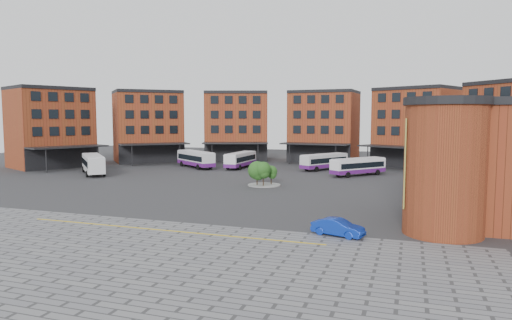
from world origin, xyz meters
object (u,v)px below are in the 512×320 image
(blue_car, at_px, (338,227))
(bus_d, at_px, (324,161))
(bus_c, at_px, (241,160))
(bus_f, at_px, (439,172))
(bus_a, at_px, (93,163))
(bus_b, at_px, (196,159))
(tree_island, at_px, (262,172))
(bus_e, at_px, (358,166))

(blue_car, bearing_deg, bus_d, 27.09)
(bus_c, bearing_deg, bus_d, 8.75)
(bus_d, relative_size, bus_f, 0.94)
(bus_a, bearing_deg, bus_c, -3.68)
(bus_b, relative_size, bus_c, 0.99)
(tree_island, height_order, bus_d, tree_island)
(tree_island, relative_size, bus_a, 0.46)
(tree_island, xyz_separation_m, bus_b, (-18.31, 17.37, -0.24))
(bus_b, bearing_deg, bus_c, -37.25)
(bus_e, xyz_separation_m, bus_f, (11.49, -5.60, 0.15))
(bus_d, distance_m, bus_e, 9.01)
(bus_f, bearing_deg, blue_car, -70.45)
(bus_b, bearing_deg, bus_a, 179.01)
(blue_car, bearing_deg, bus_f, -0.01)
(tree_island, bearing_deg, bus_d, 78.20)
(bus_b, distance_m, bus_d, 23.15)
(bus_a, xyz_separation_m, bus_b, (11.24, 14.07, -0.21))
(bus_a, bearing_deg, bus_f, -37.03)
(bus_c, bearing_deg, bus_a, -138.38)
(bus_d, bearing_deg, blue_car, -46.53)
(bus_c, bearing_deg, blue_car, -58.99)
(bus_a, distance_m, bus_e, 42.21)
(bus_c, height_order, blue_car, bus_c)
(tree_island, distance_m, bus_e, 18.72)
(bus_e, bearing_deg, bus_f, 14.06)
(bus_d, xyz_separation_m, bus_f, (17.97, -11.86, 0.14))
(bus_b, relative_size, bus_f, 0.97)
(bus_a, height_order, bus_c, bus_a)
(bus_a, distance_m, bus_d, 38.55)
(bus_f, bearing_deg, bus_d, -178.44)
(tree_island, height_order, bus_b, tree_island)
(bus_a, distance_m, bus_f, 52.37)
(bus_b, bearing_deg, blue_car, -103.80)
(bus_e, distance_m, blue_car, 37.87)
(bus_d, relative_size, bus_e, 1.07)
(bus_a, xyz_separation_m, blue_car, (43.11, -25.90, -1.17))
(bus_e, bearing_deg, bus_d, 176.03)
(bus_a, height_order, bus_f, bus_a)
(bus_e, bearing_deg, tree_island, -85.77)
(bus_d, xyz_separation_m, bus_e, (6.48, -6.26, -0.01))
(tree_island, relative_size, blue_car, 1.09)
(bus_b, xyz_separation_m, bus_f, (40.76, -7.80, 0.02))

